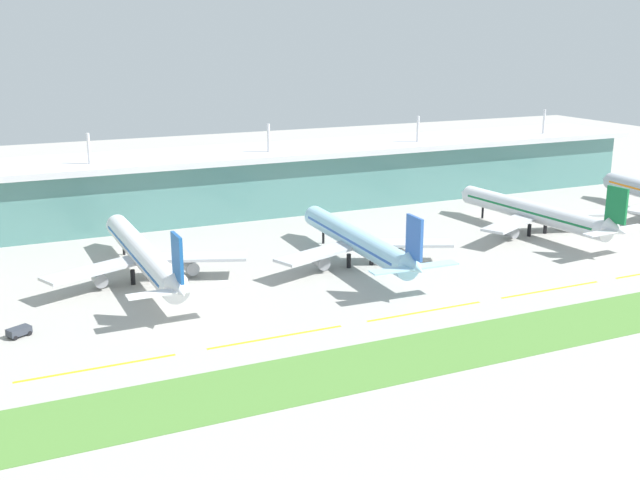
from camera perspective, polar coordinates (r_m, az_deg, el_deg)
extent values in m
plane|color=#A8A59E|center=(168.08, 8.16, -4.82)|extent=(600.00, 600.00, 0.00)
cube|color=slate|center=(254.44, -4.26, 4.33)|extent=(280.00, 28.00, 18.43)
cube|color=silver|center=(252.72, -4.31, 6.58)|extent=(288.00, 34.00, 1.80)
cylinder|color=silver|center=(233.05, -16.93, 6.58)|extent=(0.90, 0.90, 9.00)
cylinder|color=silver|center=(246.77, -3.87, 7.65)|extent=(0.90, 0.90, 9.00)
cylinder|color=silver|center=(271.57, 7.35, 8.25)|extent=(0.90, 0.90, 9.00)
cylinder|color=silver|center=(304.76, 16.43, 8.51)|extent=(0.90, 0.90, 9.00)
cylinder|color=white|center=(186.32, -13.17, -0.96)|extent=(6.71, 61.50, 5.80)
cone|color=white|center=(217.41, -15.07, 1.22)|extent=(5.57, 4.08, 5.51)
cone|color=white|center=(154.60, -10.43, -3.70)|extent=(5.03, 6.70, 5.72)
cube|color=#19519E|center=(153.58, -10.64, -1.31)|extent=(0.79, 6.41, 9.50)
cube|color=white|center=(153.91, -12.45, -3.97)|extent=(10.05, 3.35, 0.36)
cube|color=white|center=(156.51, -8.53, -3.45)|extent=(10.05, 3.35, 0.36)
cube|color=#B7BABF|center=(180.50, -16.54, -2.16)|extent=(24.76, 15.59, 0.70)
cylinder|color=gray|center=(182.85, -16.18, -2.83)|extent=(3.27, 4.55, 3.20)
cube|color=#B7BABF|center=(185.31, -9.22, -1.26)|extent=(24.84, 15.00, 0.70)
cylinder|color=gray|center=(187.14, -9.67, -2.01)|extent=(3.27, 4.55, 3.20)
cylinder|color=black|center=(209.35, -14.48, -0.60)|extent=(0.70, 0.70, 3.60)
cylinder|color=black|center=(184.24, -13.84, -2.72)|extent=(1.10, 1.10, 3.60)
cylinder|color=black|center=(185.52, -11.91, -2.47)|extent=(1.10, 1.10, 3.60)
cube|color=#19519E|center=(186.21, -13.17, -0.84)|extent=(6.66, 55.36, 0.60)
cylinder|color=#9ED1EA|center=(194.24, 2.66, 0.09)|extent=(7.46, 55.49, 5.80)
cone|color=#9ED1EA|center=(220.54, -0.66, 1.95)|extent=(5.63, 4.16, 5.51)
cone|color=#9ED1EA|center=(167.88, 7.18, -2.03)|extent=(5.13, 6.77, 5.72)
cube|color=#2D5BB7|center=(166.93, 7.08, 0.18)|extent=(0.89, 6.42, 9.50)
cube|color=#9ED1EA|center=(165.77, 5.44, -2.28)|extent=(10.09, 3.50, 0.36)
cube|color=#9ED1EA|center=(171.08, 8.69, -1.83)|extent=(10.09, 3.50, 0.36)
cube|color=#B7BABF|center=(185.96, -0.09, -1.00)|extent=(24.87, 14.70, 0.70)
cylinder|color=gray|center=(188.48, 0.07, -1.66)|extent=(3.33, 4.59, 3.20)
cube|color=#B7BABF|center=(196.17, 6.38, -0.23)|extent=(24.71, 15.88, 0.70)
cylinder|color=gray|center=(197.57, 5.85, -0.94)|extent=(3.33, 4.59, 3.20)
cylinder|color=black|center=(213.71, 0.25, 0.22)|extent=(0.70, 0.70, 3.60)
cylinder|color=black|center=(191.61, 2.17, -1.58)|extent=(1.10, 1.10, 3.60)
cylinder|color=black|center=(194.30, 3.88, -1.36)|extent=(1.10, 1.10, 3.60)
cube|color=#2D5BB7|center=(194.14, 2.66, 0.21)|extent=(7.34, 49.96, 0.60)
cylinder|color=silver|center=(232.65, 15.53, 2.09)|extent=(10.53, 55.84, 5.80)
cone|color=silver|center=(253.96, 10.81, 3.45)|extent=(5.83, 4.46, 5.51)
cone|color=silver|center=(212.49, 21.37, 0.70)|extent=(5.48, 7.02, 5.72)
cube|color=#146B38|center=(211.69, 21.33, 2.45)|extent=(1.24, 6.44, 9.50)
cube|color=silver|center=(208.68, 20.30, 0.50)|extent=(10.24, 4.04, 0.36)
cube|color=silver|center=(217.05, 22.19, 0.86)|extent=(10.24, 4.04, 0.36)
cube|color=#B7BABF|center=(221.65, 14.10, 1.20)|extent=(24.48, 16.92, 0.70)
cylinder|color=gray|center=(224.14, 14.03, 0.63)|extent=(3.57, 4.76, 3.20)
cube|color=#B7BABF|center=(238.53, 18.30, 1.87)|extent=(24.94, 13.56, 0.70)
cylinder|color=gray|center=(239.23, 17.80, 1.26)|extent=(3.57, 4.76, 3.20)
cylinder|color=black|center=(248.38, 12.08, 2.01)|extent=(0.70, 0.70, 3.60)
cylinder|color=black|center=(229.46, 15.40, 0.71)|extent=(1.10, 1.10, 3.60)
cylinder|color=black|center=(233.93, 16.52, 0.90)|extent=(1.10, 1.10, 3.60)
cube|color=#146B38|center=(232.56, 15.53, 2.19)|extent=(10.09, 50.31, 0.60)
cone|color=#ADB2BC|center=(291.76, 20.66, 4.25)|extent=(5.89, 4.55, 5.51)
cylinder|color=black|center=(285.56, 21.75, 2.96)|extent=(0.70, 0.70, 3.60)
cube|color=yellow|center=(141.85, -16.34, -9.19)|extent=(28.00, 0.70, 0.04)
cube|color=yellow|center=(149.51, -3.28, -7.27)|extent=(28.00, 0.70, 0.04)
cube|color=yellow|center=(163.99, 7.89, -5.32)|extent=(28.00, 0.70, 0.04)
cube|color=yellow|center=(183.70, 16.90, -3.58)|extent=(28.00, 0.70, 0.04)
cube|color=#518438|center=(151.26, 12.72, -7.36)|extent=(300.00, 18.00, 0.10)
cube|color=#333842|center=(160.32, -21.62, -6.35)|extent=(5.01, 4.19, 1.40)
cylinder|color=black|center=(158.98, -21.86, -6.83)|extent=(0.96, 0.73, 0.90)
cylinder|color=black|center=(160.74, -22.27, -6.63)|extent=(0.96, 0.73, 0.90)
cylinder|color=black|center=(160.42, -20.93, -6.54)|extent=(0.96, 0.73, 0.90)
cylinder|color=black|center=(162.16, -21.34, -6.34)|extent=(0.96, 0.73, 0.90)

